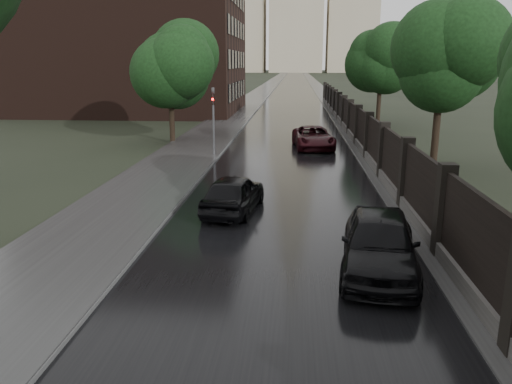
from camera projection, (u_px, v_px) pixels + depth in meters
name	position (u px, v px, depth m)	size (l,w,h in m)	color
road	(295.00, 78.00, 188.30)	(8.00, 420.00, 0.02)	black
sidewalk_left	(279.00, 77.00, 188.73)	(4.00, 420.00, 0.16)	#2D2D2D
verge_right	(309.00, 78.00, 187.88)	(3.00, 420.00, 0.08)	#2D2D2D
fence_right	(354.00, 126.00, 35.23)	(0.45, 75.72, 2.70)	#383533
tree_left_far	(170.00, 65.00, 33.17)	(4.25, 4.25, 7.39)	black
tree_right_b	(441.00, 71.00, 24.36)	(4.08, 4.08, 7.01)	black
tree_right_c	(381.00, 68.00, 41.73)	(4.08, 4.08, 7.01)	black
traffic_light	(213.00, 116.00, 28.78)	(0.16, 0.32, 4.00)	#59595E
brick_building	(127.00, 19.00, 53.96)	(24.00, 18.00, 20.00)	black
stalinist_tower	(297.00, 3.00, 284.83)	(92.00, 30.00, 159.00)	tan
hatchback_left	(233.00, 193.00, 18.32)	(1.69, 4.19, 1.43)	black
car_right_near	(379.00, 243.00, 13.00)	(1.91, 4.75, 1.62)	black
car_right_far	(313.00, 137.00, 32.06)	(2.36, 5.11, 1.42)	black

